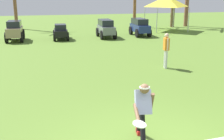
% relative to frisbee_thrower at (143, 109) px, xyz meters
% --- Properties ---
extents(frisbee_thrower, '(0.57, 1.08, 1.41)m').
position_rel_frisbee_thrower_xyz_m(frisbee_thrower, '(0.00, 0.00, 0.00)').
color(frisbee_thrower, black).
rests_on(frisbee_thrower, ground_plane).
extents(frisbee_in_flight, '(0.38, 0.38, 0.08)m').
position_rel_frisbee_thrower_xyz_m(frisbee_in_flight, '(-0.31, -0.65, -0.01)').
color(frisbee_in_flight, white).
extents(teammate_near_sideline, '(0.25, 0.50, 1.56)m').
position_rel_frisbee_thrower_xyz_m(teammate_near_sideline, '(3.25, 5.90, 0.14)').
color(teammate_near_sideline, silver).
rests_on(teammate_near_sideline, ground_plane).
extents(parked_car_slot_b, '(1.20, 2.37, 1.40)m').
position_rel_frisbee_thrower_xyz_m(parked_car_slot_b, '(-3.88, 15.36, -0.05)').
color(parked_car_slot_b, '#998466').
rests_on(parked_car_slot_b, ground_plane).
extents(parked_car_slot_c, '(1.16, 2.23, 1.10)m').
position_rel_frisbee_thrower_xyz_m(parked_car_slot_c, '(-0.72, 15.28, -0.23)').
color(parked_car_slot_c, black).
rests_on(parked_car_slot_c, ground_plane).
extents(parked_car_slot_d, '(1.16, 2.41, 1.34)m').
position_rel_frisbee_thrower_xyz_m(parked_car_slot_d, '(2.66, 15.33, -0.07)').
color(parked_car_slot_d, slate).
rests_on(parked_car_slot_d, ground_plane).
extents(parked_car_slot_e, '(1.17, 2.41, 1.34)m').
position_rel_frisbee_thrower_xyz_m(parked_car_slot_e, '(5.46, 15.61, -0.07)').
color(parked_car_slot_e, navy).
rests_on(parked_car_slot_e, ground_plane).
extents(event_tent, '(3.05, 3.05, 3.05)m').
position_rel_frisbee_thrower_xyz_m(event_tent, '(8.75, 18.02, 1.77)').
color(event_tent, '#B2B5BA').
rests_on(event_tent, ground_plane).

